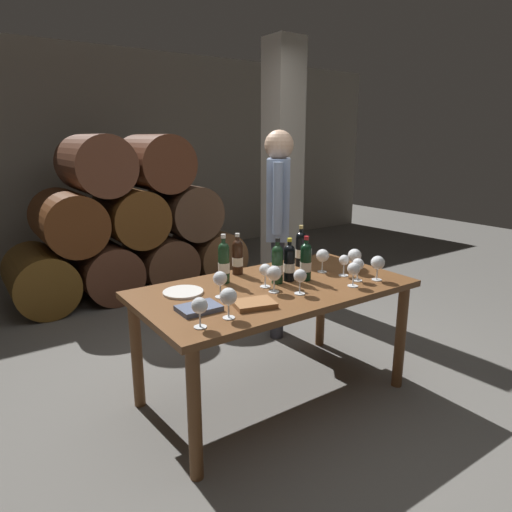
% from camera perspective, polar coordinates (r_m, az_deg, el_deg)
% --- Properties ---
extents(ground_plane, '(14.00, 14.00, 0.00)m').
position_cam_1_polar(ground_plane, '(3.15, 2.16, -17.00)').
color(ground_plane, '#66635E').
extents(cellar_back_wall, '(10.00, 0.24, 2.80)m').
position_cam_1_polar(cellar_back_wall, '(6.55, -20.78, 11.51)').
color(cellar_back_wall, gray).
rests_on(cellar_back_wall, ground_plane).
extents(barrel_stack, '(2.49, 0.90, 1.69)m').
position_cam_1_polar(barrel_stack, '(5.10, -15.58, 3.60)').
color(barrel_stack, brown).
rests_on(barrel_stack, ground_plane).
extents(stone_pillar, '(0.32, 0.32, 2.60)m').
position_cam_1_polar(stone_pillar, '(4.76, 3.33, 10.36)').
color(stone_pillar, gray).
rests_on(stone_pillar, ground_plane).
extents(dining_table, '(1.70, 0.90, 0.76)m').
position_cam_1_polar(dining_table, '(2.86, 2.29, -5.52)').
color(dining_table, brown).
rests_on(dining_table, ground_plane).
extents(wine_bottle_0, '(0.07, 0.07, 0.31)m').
position_cam_1_polar(wine_bottle_0, '(2.86, -4.07, -0.77)').
color(wine_bottle_0, '#19381E').
rests_on(wine_bottle_0, dining_table).
extents(wine_bottle_1, '(0.07, 0.07, 0.28)m').
position_cam_1_polar(wine_bottle_1, '(3.04, -2.34, -0.06)').
color(wine_bottle_1, black).
rests_on(wine_bottle_1, dining_table).
extents(wine_bottle_2, '(0.07, 0.07, 0.29)m').
position_cam_1_polar(wine_bottle_2, '(2.93, 6.28, -0.65)').
color(wine_bottle_2, black).
rests_on(wine_bottle_2, dining_table).
extents(wine_bottle_3, '(0.07, 0.07, 0.28)m').
position_cam_1_polar(wine_bottle_3, '(2.91, 4.20, -0.79)').
color(wine_bottle_3, black).
rests_on(wine_bottle_3, dining_table).
extents(wine_bottle_4, '(0.07, 0.07, 0.29)m').
position_cam_1_polar(wine_bottle_4, '(2.85, 2.70, -0.98)').
color(wine_bottle_4, '#19381E').
rests_on(wine_bottle_4, dining_table).
extents(wine_bottle_5, '(0.07, 0.07, 0.30)m').
position_cam_1_polar(wine_bottle_5, '(3.25, 5.64, 0.95)').
color(wine_bottle_5, black).
rests_on(wine_bottle_5, dining_table).
extents(wine_glass_0, '(0.09, 0.09, 0.16)m').
position_cam_1_polar(wine_glass_0, '(2.30, -3.49, -5.18)').
color(wine_glass_0, white).
rests_on(wine_glass_0, dining_table).
extents(wine_glass_1, '(0.09, 0.09, 0.16)m').
position_cam_1_polar(wine_glass_1, '(3.15, 12.29, 0.01)').
color(wine_glass_1, white).
rests_on(wine_glass_1, dining_table).
extents(wine_glass_2, '(0.08, 0.08, 0.15)m').
position_cam_1_polar(wine_glass_2, '(2.21, -7.10, -6.30)').
color(wine_glass_2, white).
rests_on(wine_glass_2, dining_table).
extents(wine_glass_3, '(0.09, 0.09, 0.16)m').
position_cam_1_polar(wine_glass_3, '(2.68, 2.29, -2.26)').
color(wine_glass_3, white).
rests_on(wine_glass_3, dining_table).
extents(wine_glass_4, '(0.08, 0.08, 0.15)m').
position_cam_1_polar(wine_glass_4, '(2.67, 5.57, -2.58)').
color(wine_glass_4, white).
rests_on(wine_glass_4, dining_table).
extents(wine_glass_5, '(0.09, 0.09, 0.16)m').
position_cam_1_polar(wine_glass_5, '(3.12, 8.38, -0.01)').
color(wine_glass_5, white).
rests_on(wine_glass_5, dining_table).
extents(wine_glass_6, '(0.08, 0.08, 0.15)m').
position_cam_1_polar(wine_glass_6, '(2.97, 12.70, -1.11)').
color(wine_glass_6, white).
rests_on(wine_glass_6, dining_table).
extents(wine_glass_7, '(0.08, 0.08, 0.15)m').
position_cam_1_polar(wine_glass_7, '(2.85, 12.17, -1.68)').
color(wine_glass_7, white).
rests_on(wine_glass_7, dining_table).
extents(wine_glass_8, '(0.08, 0.08, 0.16)m').
position_cam_1_polar(wine_glass_8, '(2.60, -4.53, -2.92)').
color(wine_glass_8, white).
rests_on(wine_glass_8, dining_table).
extents(wine_glass_9, '(0.07, 0.07, 0.15)m').
position_cam_1_polar(wine_glass_9, '(2.78, 1.18, -1.85)').
color(wine_glass_9, white).
rests_on(wine_glass_9, dining_table).
extents(wine_glass_10, '(0.07, 0.07, 0.14)m').
position_cam_1_polar(wine_glass_10, '(3.06, 11.02, -0.63)').
color(wine_glass_10, white).
rests_on(wine_glass_10, dining_table).
extents(wine_glass_11, '(0.09, 0.09, 0.16)m').
position_cam_1_polar(wine_glass_11, '(3.01, 15.06, -0.88)').
color(wine_glass_11, white).
rests_on(wine_glass_11, dining_table).
extents(tasting_notebook, '(0.25, 0.21, 0.03)m').
position_cam_1_polar(tasting_notebook, '(2.49, -0.22, -6.03)').
color(tasting_notebook, '#936038').
rests_on(tasting_notebook, dining_table).
extents(leather_ledger, '(0.22, 0.16, 0.03)m').
position_cam_1_polar(leather_ledger, '(2.45, -7.21, -6.53)').
color(leather_ledger, '#4C5670').
rests_on(leather_ledger, dining_table).
extents(serving_plate, '(0.24, 0.24, 0.01)m').
position_cam_1_polar(serving_plate, '(2.73, -9.14, -4.51)').
color(serving_plate, white).
rests_on(serving_plate, dining_table).
extents(sommelier_presenting, '(0.34, 0.40, 1.72)m').
position_cam_1_polar(sommelier_presenting, '(3.70, 2.81, 5.13)').
color(sommelier_presenting, '#383842').
rests_on(sommelier_presenting, ground_plane).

